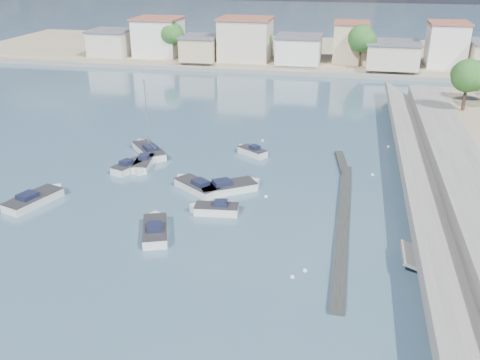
{
  "coord_description": "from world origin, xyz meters",
  "views": [
    {
      "loc": [
        6.68,
        -32.02,
        21.6
      ],
      "look_at": [
        -3.06,
        14.47,
        1.4
      ],
      "focal_mm": 40.0,
      "sensor_mm": 36.0,
      "label": 1
    }
  ],
  "objects_px": {
    "motorboat_a": "(155,230)",
    "motorboat_d": "(214,210)",
    "motorboat_e": "(36,199)",
    "motorboat_b": "(131,166)",
    "motorboat_h": "(230,187)",
    "motorboat_f": "(251,152)",
    "motorboat_c": "(196,186)",
    "motorboat_g": "(143,165)",
    "sailboat": "(148,150)"
  },
  "relations": [
    {
      "from": "motorboat_a",
      "to": "motorboat_d",
      "type": "distance_m",
      "value": 6.08
    },
    {
      "from": "motorboat_a",
      "to": "motorboat_e",
      "type": "distance_m",
      "value": 13.51
    },
    {
      "from": "motorboat_e",
      "to": "motorboat_b",
      "type": "bearing_deg",
      "value": 60.33
    },
    {
      "from": "motorboat_a",
      "to": "motorboat_b",
      "type": "height_order",
      "value": "same"
    },
    {
      "from": "motorboat_e",
      "to": "motorboat_h",
      "type": "distance_m",
      "value": 18.4
    },
    {
      "from": "motorboat_b",
      "to": "motorboat_h",
      "type": "xyz_separation_m",
      "value": [
        11.77,
        -3.29,
        0.0
      ]
    },
    {
      "from": "motorboat_d",
      "to": "motorboat_f",
      "type": "distance_m",
      "value": 15.63
    },
    {
      "from": "motorboat_b",
      "to": "motorboat_c",
      "type": "height_order",
      "value": "same"
    },
    {
      "from": "motorboat_a",
      "to": "motorboat_g",
      "type": "height_order",
      "value": "same"
    },
    {
      "from": "motorboat_f",
      "to": "motorboat_g",
      "type": "relative_size",
      "value": 0.77
    },
    {
      "from": "motorboat_f",
      "to": "motorboat_g",
      "type": "distance_m",
      "value": 12.59
    },
    {
      "from": "motorboat_c",
      "to": "motorboat_e",
      "type": "relative_size",
      "value": 0.86
    },
    {
      "from": "motorboat_e",
      "to": "motorboat_f",
      "type": "height_order",
      "value": "same"
    },
    {
      "from": "motorboat_b",
      "to": "motorboat_c",
      "type": "distance_m",
      "value": 9.15
    },
    {
      "from": "motorboat_h",
      "to": "sailboat",
      "type": "bearing_deg",
      "value": 144.34
    },
    {
      "from": "motorboat_a",
      "to": "motorboat_b",
      "type": "relative_size",
      "value": 1.2
    },
    {
      "from": "motorboat_c",
      "to": "motorboat_f",
      "type": "xyz_separation_m",
      "value": [
        3.53,
        10.97,
        -0.0
      ]
    },
    {
      "from": "motorboat_a",
      "to": "motorboat_f",
      "type": "xyz_separation_m",
      "value": [
        4.32,
        20.31,
        -0.0
      ]
    },
    {
      "from": "motorboat_e",
      "to": "motorboat_h",
      "type": "xyz_separation_m",
      "value": [
        17.27,
        6.36,
        0.0
      ]
    },
    {
      "from": "motorboat_d",
      "to": "motorboat_g",
      "type": "height_order",
      "value": "same"
    },
    {
      "from": "motorboat_g",
      "to": "motorboat_a",
      "type": "bearing_deg",
      "value": -64.91
    },
    {
      "from": "motorboat_f",
      "to": "sailboat",
      "type": "xyz_separation_m",
      "value": [
        -11.87,
        -2.09,
        0.03
      ]
    },
    {
      "from": "sailboat",
      "to": "motorboat_c",
      "type": "bearing_deg",
      "value": -46.81
    },
    {
      "from": "motorboat_b",
      "to": "motorboat_a",
      "type": "bearing_deg",
      "value": -59.96
    },
    {
      "from": "motorboat_a",
      "to": "sailboat",
      "type": "bearing_deg",
      "value": 112.5
    },
    {
      "from": "motorboat_f",
      "to": "motorboat_a",
      "type": "bearing_deg",
      "value": -101.99
    },
    {
      "from": "motorboat_h",
      "to": "motorboat_d",
      "type": "bearing_deg",
      "value": -93.77
    },
    {
      "from": "motorboat_c",
      "to": "sailboat",
      "type": "height_order",
      "value": "sailboat"
    },
    {
      "from": "motorboat_d",
      "to": "sailboat",
      "type": "bearing_deg",
      "value": 130.14
    },
    {
      "from": "sailboat",
      "to": "motorboat_h",
      "type": "bearing_deg",
      "value": -35.66
    },
    {
      "from": "motorboat_a",
      "to": "motorboat_c",
      "type": "xyz_separation_m",
      "value": [
        0.79,
        9.35,
        0.0
      ]
    },
    {
      "from": "motorboat_a",
      "to": "motorboat_e",
      "type": "xyz_separation_m",
      "value": [
        -13.06,
        3.44,
        -0.0
      ]
    },
    {
      "from": "motorboat_b",
      "to": "sailboat",
      "type": "relative_size",
      "value": 0.52
    },
    {
      "from": "motorboat_h",
      "to": "sailboat",
      "type": "relative_size",
      "value": 0.65
    },
    {
      "from": "motorboat_d",
      "to": "motorboat_g",
      "type": "relative_size",
      "value": 0.91
    },
    {
      "from": "motorboat_e",
      "to": "motorboat_g",
      "type": "xyz_separation_m",
      "value": [
        6.58,
        10.4,
        0.0
      ]
    },
    {
      "from": "motorboat_e",
      "to": "sailboat",
      "type": "relative_size",
      "value": 0.69
    },
    {
      "from": "sailboat",
      "to": "motorboat_b",
      "type": "bearing_deg",
      "value": -90.19
    },
    {
      "from": "motorboat_b",
      "to": "motorboat_f",
      "type": "relative_size",
      "value": 1.23
    },
    {
      "from": "motorboat_c",
      "to": "sailboat",
      "type": "xyz_separation_m",
      "value": [
        -8.34,
        8.88,
        0.03
      ]
    },
    {
      "from": "motorboat_b",
      "to": "motorboat_g",
      "type": "distance_m",
      "value": 1.32
    },
    {
      "from": "motorboat_a",
      "to": "motorboat_c",
      "type": "bearing_deg",
      "value": 85.19
    },
    {
      "from": "motorboat_c",
      "to": "motorboat_h",
      "type": "xyz_separation_m",
      "value": [
        3.41,
        0.45,
        -0.0
      ]
    },
    {
      "from": "motorboat_d",
      "to": "motorboat_a",
      "type": "bearing_deg",
      "value": -129.49
    },
    {
      "from": "motorboat_d",
      "to": "sailboat",
      "type": "relative_size",
      "value": 0.5
    },
    {
      "from": "motorboat_e",
      "to": "motorboat_g",
      "type": "distance_m",
      "value": 12.31
    },
    {
      "from": "motorboat_a",
      "to": "motorboat_g",
      "type": "xyz_separation_m",
      "value": [
        -6.48,
        13.84,
        0.0
      ]
    },
    {
      "from": "motorboat_b",
      "to": "motorboat_g",
      "type": "bearing_deg",
      "value": 34.86
    },
    {
      "from": "motorboat_d",
      "to": "motorboat_f",
      "type": "height_order",
      "value": "same"
    },
    {
      "from": "motorboat_g",
      "to": "motorboat_h",
      "type": "relative_size",
      "value": 0.83
    }
  ]
}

